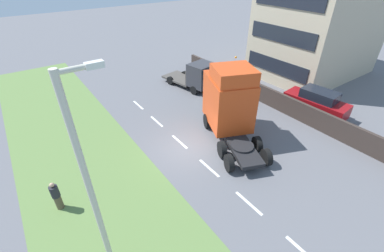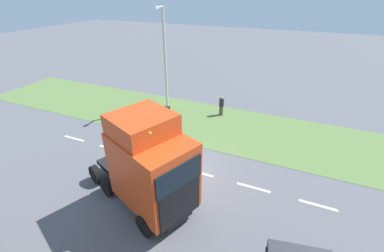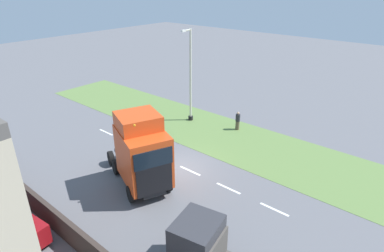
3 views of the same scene
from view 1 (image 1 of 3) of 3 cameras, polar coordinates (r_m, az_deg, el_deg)
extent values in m
plane|color=slate|center=(16.82, -1.08, -5.01)|extent=(120.00, 120.00, 0.00)
cube|color=#607F42|center=(15.15, -20.61, -12.84)|extent=(7.00, 44.00, 0.01)
cube|color=white|center=(12.96, 23.64, -24.32)|extent=(0.16, 1.80, 0.00)
cube|color=white|center=(13.88, 12.48, -16.38)|extent=(0.16, 1.80, 0.00)
cube|color=white|center=(15.42, 3.84, -9.29)|extent=(0.16, 1.80, 0.00)
cube|color=white|center=(17.42, -2.77, -3.51)|extent=(0.16, 1.80, 0.00)
cube|color=white|center=(19.73, -7.86, 1.04)|extent=(0.16, 1.80, 0.00)
cube|color=white|center=(22.27, -11.85, 4.58)|extent=(0.16, 1.80, 0.00)
cube|color=#382D28|center=(21.97, 18.68, 5.24)|extent=(0.25, 24.00, 1.47)
cube|color=#C1B293|center=(30.19, 26.60, 19.22)|extent=(11.84, 7.95, 9.55)
cube|color=#1E232D|center=(26.03, 18.13, 12.52)|extent=(0.08, 6.76, 1.34)
cube|color=#1E232D|center=(25.25, 19.30, 18.58)|extent=(0.08, 6.76, 1.34)
cube|color=black|center=(17.13, 9.21, -1.93)|extent=(3.79, 6.52, 0.24)
cube|color=#DB4719|center=(17.39, 8.03, 5.48)|extent=(3.72, 4.27, 3.25)
cube|color=black|center=(19.22, 6.05, 6.06)|extent=(2.02, 0.89, 1.82)
cube|color=black|center=(18.62, 6.31, 9.98)|extent=(2.13, 0.94, 1.04)
cube|color=#DB4719|center=(16.08, 9.25, 11.17)|extent=(3.12, 3.07, 0.90)
sphere|color=orange|center=(17.55, 9.71, 14.82)|extent=(0.14, 0.14, 0.14)
cylinder|color=black|center=(15.95, 11.11, -4.33)|extent=(1.83, 1.83, 0.12)
cylinder|color=black|center=(18.65, 3.37, 1.13)|extent=(0.70, 1.08, 1.04)
cylinder|color=black|center=(19.36, 10.06, 1.93)|extent=(0.70, 1.08, 1.04)
cylinder|color=black|center=(16.01, 6.67, -5.18)|extent=(0.70, 1.08, 1.04)
cylinder|color=black|center=(16.83, 14.26, -3.96)|extent=(0.70, 1.08, 1.04)
cylinder|color=black|center=(15.08, 8.23, -8.15)|extent=(0.70, 1.08, 1.04)
cylinder|color=black|center=(15.95, 16.21, -6.67)|extent=(0.70, 1.08, 1.04)
cube|color=#333338|center=(23.66, 2.13, 11.31)|extent=(2.45, 2.23, 2.04)
cube|color=black|center=(22.94, 3.96, 11.62)|extent=(1.86, 0.39, 0.73)
cube|color=#4C4742|center=(25.79, -2.40, 10.54)|extent=(2.75, 3.80, 0.18)
cube|color=#4C4742|center=(24.39, 0.37, 11.24)|extent=(2.12, 0.50, 1.43)
cylinder|color=black|center=(24.82, 3.62, 9.34)|extent=(0.39, 0.83, 0.80)
cylinder|color=black|center=(23.47, 0.44, 7.94)|extent=(0.39, 0.83, 0.80)
cylinder|color=black|center=(26.81, -1.66, 11.25)|extent=(0.39, 0.83, 0.80)
cylinder|color=black|center=(25.57, -4.86, 10.02)|extent=(0.39, 0.83, 0.80)
cube|color=maroon|center=(22.39, 25.71, 4.32)|extent=(2.31, 4.87, 1.06)
cube|color=black|center=(21.99, 26.53, 6.21)|extent=(1.82, 2.74, 0.71)
cylinder|color=black|center=(22.41, 21.05, 4.08)|extent=(0.27, 0.66, 0.64)
cylinder|color=black|center=(23.83, 23.13, 5.35)|extent=(0.27, 0.66, 0.64)
cylinder|color=black|center=(21.45, 27.96, 0.92)|extent=(0.27, 0.66, 0.64)
cylinder|color=black|center=(22.93, 29.69, 2.42)|extent=(0.27, 0.66, 0.64)
cylinder|color=beige|center=(8.76, -21.17, -14.88)|extent=(0.20, 0.20, 8.37)
cylinder|color=beige|center=(6.60, -24.59, 11.49)|extent=(0.90, 0.14, 0.14)
cube|color=silver|center=(6.69, -20.86, 12.59)|extent=(0.44, 0.20, 0.16)
cylinder|color=brown|center=(14.63, -27.48, -14.74)|extent=(0.34, 0.34, 0.82)
cylinder|color=#26262D|center=(14.14, -28.24, -12.71)|extent=(0.39, 0.39, 0.65)
sphere|color=tan|center=(13.86, -28.72, -11.44)|extent=(0.22, 0.22, 0.22)
camera|label=2|loc=(24.56, 15.29, 30.20)|focal=24.00mm
camera|label=3|loc=(32.62, 8.23, 35.95)|focal=30.00mm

